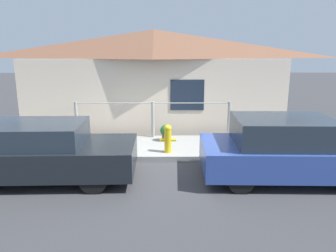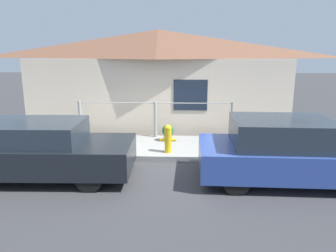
% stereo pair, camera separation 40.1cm
% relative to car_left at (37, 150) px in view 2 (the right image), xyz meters
% --- Properties ---
extents(ground_plane, '(60.00, 60.00, 0.00)m').
position_rel_car_left_xyz_m(ground_plane, '(2.47, 1.13, -0.66)').
color(ground_plane, '#38383A').
extents(sidewalk, '(24.00, 2.09, 0.14)m').
position_rel_car_left_xyz_m(sidewalk, '(2.47, 2.18, -0.59)').
color(sidewalk, gray).
rests_on(sidewalk, ground_plane).
extents(house, '(9.26, 2.23, 3.52)m').
position_rel_car_left_xyz_m(house, '(2.47, 4.60, 2.16)').
color(house, beige).
rests_on(house, ground_plane).
extents(fence, '(4.90, 0.10, 1.14)m').
position_rel_car_left_xyz_m(fence, '(2.47, 3.07, 0.11)').
color(fence, '#999993').
rests_on(fence, sidewalk).
extents(car_left, '(4.28, 1.80, 1.32)m').
position_rel_car_left_xyz_m(car_left, '(0.00, 0.00, 0.00)').
color(car_left, black).
rests_on(car_left, ground_plane).
extents(car_right, '(3.92, 1.89, 1.42)m').
position_rel_car_left_xyz_m(car_right, '(5.58, 0.00, 0.03)').
color(car_right, '#2D4793').
rests_on(car_right, ground_plane).
extents(fire_hydrant, '(0.44, 0.20, 0.77)m').
position_rel_car_left_xyz_m(fire_hydrant, '(2.93, 1.51, -0.12)').
color(fire_hydrant, yellow).
rests_on(fire_hydrant, sidewalk).
extents(potted_plant_near_hydrant, '(0.36, 0.36, 0.50)m').
position_rel_car_left_xyz_m(potted_plant_near_hydrant, '(2.88, 2.63, -0.24)').
color(potted_plant_near_hydrant, brown).
rests_on(potted_plant_near_hydrant, sidewalk).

